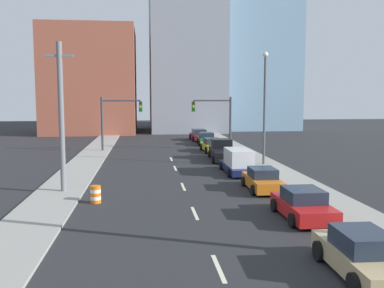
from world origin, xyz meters
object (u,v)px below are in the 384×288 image
object	(u,v)px
pickup_truck_black	(223,152)
sedan_yellow	(212,145)
utility_pole_left_mid	(61,117)
sedan_tan	(362,256)
sedan_maroon	(199,135)
traffic_signal_right	(219,115)
street_lamp	(265,101)
traffic_barrel	(96,194)
box_truck_navy	(238,162)
sedan_orange	(263,180)
sedan_red	(303,205)
traffic_signal_left	(114,116)
sedan_green	(207,139)

from	to	relation	value
pickup_truck_black	sedan_yellow	bearing A→B (deg)	93.57
utility_pole_left_mid	sedan_tan	distance (m)	18.17
sedan_maroon	sedan_yellow	bearing A→B (deg)	-92.71
traffic_signal_right	street_lamp	distance (m)	11.26
traffic_barrel	street_lamp	distance (m)	17.61
box_truck_navy	utility_pole_left_mid	bearing A→B (deg)	-155.59
sedan_yellow	sedan_maroon	world-z (taller)	sedan_maroon
traffic_barrel	box_truck_navy	size ratio (longest dim) A/B	0.18
traffic_signal_right	sedan_tan	distance (m)	33.14
street_lamp	sedan_orange	world-z (taller)	street_lamp
traffic_barrel	sedan_maroon	distance (m)	34.30
street_lamp	sedan_red	xyz separation A→B (m)	(-2.46, -15.43, -4.72)
box_truck_navy	street_lamp	bearing A→B (deg)	48.82
traffic_signal_left	traffic_signal_right	distance (m)	11.12
sedan_red	pickup_truck_black	world-z (taller)	pickup_truck_black
sedan_red	pickup_truck_black	size ratio (longest dim) A/B	0.72
sedan_orange	sedan_green	bearing A→B (deg)	90.64
street_lamp	sedan_orange	distance (m)	10.68
sedan_maroon	traffic_signal_left	bearing A→B (deg)	-136.45
traffic_signal_left	pickup_truck_black	bearing A→B (deg)	-35.30
sedan_tan	sedan_maroon	xyz separation A→B (m)	(0.31, 43.52, -0.01)
traffic_signal_left	sedan_orange	bearing A→B (deg)	-62.85
traffic_signal_right	sedan_tan	size ratio (longest dim) A/B	1.29
sedan_green	sedan_yellow	bearing A→B (deg)	-89.81
pickup_truck_black	sedan_maroon	size ratio (longest dim) A/B	1.26
traffic_barrel	sedan_red	bearing A→B (deg)	-22.08
sedan_tan	sedan_yellow	bearing A→B (deg)	91.34
utility_pole_left_mid	sedan_red	distance (m)	14.55
street_lamp	sedan_red	size ratio (longest dim) A/B	2.15
sedan_red	street_lamp	bearing A→B (deg)	81.26
sedan_red	sedan_maroon	bearing A→B (deg)	90.69
box_truck_navy	sedan_green	xyz separation A→B (m)	(0.42, 19.46, -0.20)
traffic_signal_right	sedan_maroon	distance (m)	11.01
traffic_signal_left	pickup_truck_black	size ratio (longest dim) A/B	0.95
traffic_signal_right	utility_pole_left_mid	distance (m)	23.49
street_lamp	traffic_barrel	bearing A→B (deg)	-137.93
street_lamp	sedan_red	world-z (taller)	street_lamp
sedan_red	sedan_tan	bearing A→B (deg)	-94.47
sedan_orange	box_truck_navy	world-z (taller)	box_truck_navy
street_lamp	sedan_red	bearing A→B (deg)	-99.06
sedan_tan	sedan_orange	distance (m)	12.81
traffic_signal_left	street_lamp	world-z (taller)	street_lamp
traffic_signal_right	sedan_orange	bearing A→B (deg)	-92.20
traffic_signal_right	sedan_yellow	world-z (taller)	traffic_signal_right
sedan_orange	pickup_truck_black	xyz separation A→B (m)	(-0.12, 12.94, 0.12)
traffic_signal_left	sedan_red	xyz separation A→B (m)	(10.56, -26.41, -3.09)
utility_pole_left_mid	traffic_signal_left	bearing A→B (deg)	85.01
sedan_orange	pickup_truck_black	world-z (taller)	pickup_truck_black
street_lamp	pickup_truck_black	xyz separation A→B (m)	(-2.80, 3.75, -4.62)
utility_pole_left_mid	box_truck_navy	size ratio (longest dim) A/B	1.68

